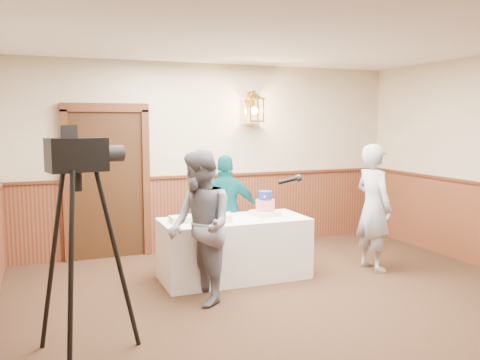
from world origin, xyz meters
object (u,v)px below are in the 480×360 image
object	(u,v)px
baker	(373,207)
sheet_cake_green	(183,219)
display_table	(234,248)
sheet_cake_yellow	(215,217)
interviewer	(200,227)
assistant_p	(226,211)
tv_camera_rig	(81,262)
tiered_cake	(265,206)

from	to	relation	value
baker	sheet_cake_green	bearing A→B (deg)	77.20
display_table	sheet_cake_yellow	xyz separation A→B (m)	(-0.26, -0.04, 0.41)
display_table	sheet_cake_green	world-z (taller)	sheet_cake_green
interviewer	assistant_p	distance (m)	1.40
sheet_cake_yellow	baker	world-z (taller)	baker
display_table	baker	size ratio (longest dim) A/B	1.09
tv_camera_rig	interviewer	bearing A→B (deg)	22.95
tiered_cake	interviewer	world-z (taller)	interviewer
display_table	tiered_cake	size ratio (longest dim) A/B	5.27
display_table	tiered_cake	xyz separation A→B (m)	(0.44, 0.05, 0.50)
tiered_cake	baker	size ratio (longest dim) A/B	0.21
tv_camera_rig	sheet_cake_yellow	bearing A→B (deg)	30.25
tiered_cake	sheet_cake_yellow	size ratio (longest dim) A/B	0.89
sheet_cake_yellow	display_table	bearing A→B (deg)	8.67
interviewer	assistant_p	xyz separation A→B (m)	(0.73, 1.19, -0.08)
sheet_cake_green	assistant_p	distance (m)	0.89
tiered_cake	baker	distance (m)	1.43
display_table	sheet_cake_yellow	bearing A→B (deg)	-171.33
tv_camera_rig	tiered_cake	bearing A→B (deg)	22.04
tiered_cake	interviewer	size ratio (longest dim) A/B	0.21
sheet_cake_yellow	baker	xyz separation A→B (m)	(2.08, -0.28, 0.04)
display_table	baker	xyz separation A→B (m)	(1.82, -0.32, 0.45)
sheet_cake_green	interviewer	distance (m)	0.69
sheet_cake_yellow	baker	distance (m)	2.10
assistant_p	tv_camera_rig	bearing A→B (deg)	61.89
interviewer	baker	size ratio (longest dim) A/B	1.00
display_table	assistant_p	xyz separation A→B (m)	(0.09, 0.52, 0.37)
sheet_cake_green	tv_camera_rig	xyz separation A→B (m)	(-1.28, -1.61, 0.03)
sheet_cake_green	tv_camera_rig	world-z (taller)	tv_camera_rig
display_table	tiered_cake	bearing A→B (deg)	6.25
display_table	tiered_cake	distance (m)	0.67
interviewer	baker	distance (m)	2.48
display_table	sheet_cake_yellow	world-z (taller)	sheet_cake_yellow
display_table	sheet_cake_yellow	size ratio (longest dim) A/B	4.67
sheet_cake_green	tv_camera_rig	distance (m)	2.05
tv_camera_rig	baker	bearing A→B (deg)	6.04
sheet_cake_yellow	tv_camera_rig	xyz separation A→B (m)	(-1.66, -1.54, 0.02)
display_table	sheet_cake_green	bearing A→B (deg)	177.76
sheet_cake_green	interviewer	bearing A→B (deg)	-89.75
sheet_cake_green	baker	xyz separation A→B (m)	(2.46, -0.35, 0.04)
assistant_p	tv_camera_rig	size ratio (longest dim) A/B	0.83
baker	assistant_p	world-z (taller)	baker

